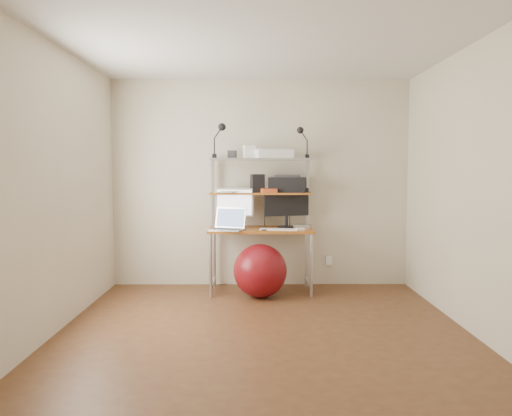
{
  "coord_description": "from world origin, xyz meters",
  "views": [
    {
      "loc": [
        -0.09,
        -4.29,
        1.41
      ],
      "look_at": [
        -0.06,
        1.15,
        1.0
      ],
      "focal_mm": 35.0,
      "sensor_mm": 36.0,
      "label": 1
    }
  ],
  "objects_px": {
    "monitor_silver": "(234,205)",
    "monitor_black": "(287,204)",
    "exercise_ball": "(260,271)",
    "laptop": "(229,225)",
    "printer": "(287,184)"
  },
  "relations": [
    {
      "from": "monitor_silver",
      "to": "monitor_black",
      "type": "bearing_deg",
      "value": 3.91
    },
    {
      "from": "monitor_black",
      "to": "exercise_ball",
      "type": "distance_m",
      "value": 0.87
    },
    {
      "from": "laptop",
      "to": "exercise_ball",
      "type": "height_order",
      "value": "laptop"
    },
    {
      "from": "laptop",
      "to": "exercise_ball",
      "type": "distance_m",
      "value": 0.62
    },
    {
      "from": "laptop",
      "to": "printer",
      "type": "bearing_deg",
      "value": 44.91
    },
    {
      "from": "monitor_black",
      "to": "monitor_silver",
      "type": "bearing_deg",
      "value": 163.96
    },
    {
      "from": "monitor_silver",
      "to": "printer",
      "type": "height_order",
      "value": "printer"
    },
    {
      "from": "laptop",
      "to": "printer",
      "type": "relative_size",
      "value": 0.94
    },
    {
      "from": "laptop",
      "to": "printer",
      "type": "distance_m",
      "value": 0.87
    },
    {
      "from": "exercise_ball",
      "to": "printer",
      "type": "bearing_deg",
      "value": 53.14
    },
    {
      "from": "monitor_silver",
      "to": "laptop",
      "type": "relative_size",
      "value": 1.13
    },
    {
      "from": "monitor_black",
      "to": "exercise_ball",
      "type": "height_order",
      "value": "monitor_black"
    },
    {
      "from": "monitor_silver",
      "to": "printer",
      "type": "bearing_deg",
      "value": 10.03
    },
    {
      "from": "printer",
      "to": "exercise_ball",
      "type": "distance_m",
      "value": 1.1
    },
    {
      "from": "laptop",
      "to": "printer",
      "type": "height_order",
      "value": "printer"
    }
  ]
}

